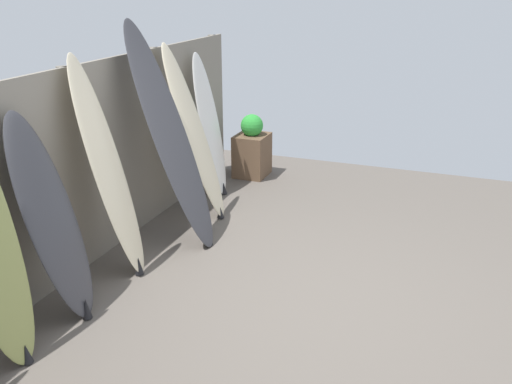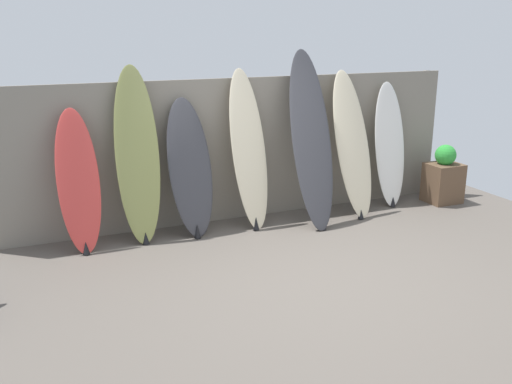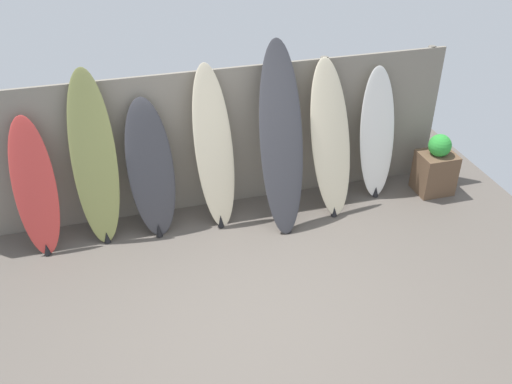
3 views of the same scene
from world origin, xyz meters
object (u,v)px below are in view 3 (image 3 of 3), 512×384
object	(u,v)px
surfboard_cream_5	(331,140)
surfboard_olive_1	(94,161)
surfboard_white_6	(377,135)
surfboard_charcoal_2	(151,170)
planter_box	(436,167)
surfboard_charcoal_4	(281,140)
surfboard_red_0	(35,189)
surfboard_cream_3	(214,150)

from	to	relation	value
surfboard_cream_5	surfboard_olive_1	bearing A→B (deg)	177.21
surfboard_cream_5	surfboard_white_6	size ratio (longest dim) A/B	1.11
surfboard_charcoal_2	surfboard_white_6	world-z (taller)	surfboard_white_6
planter_box	surfboard_charcoal_2	bearing A→B (deg)	177.30
surfboard_olive_1	surfboard_cream_5	world-z (taller)	surfboard_olive_1
surfboard_olive_1	surfboard_charcoal_4	distance (m)	2.12
surfboard_red_0	surfboard_cream_3	xyz separation A→B (m)	(2.02, 0.02, 0.18)
surfboard_charcoal_2	surfboard_charcoal_4	size ratio (longest dim) A/B	0.76
surfboard_charcoal_4	surfboard_cream_5	size ratio (longest dim) A/B	1.14
surfboard_olive_1	surfboard_charcoal_2	distance (m)	0.63
surfboard_cream_5	surfboard_charcoal_2	bearing A→B (deg)	177.41
surfboard_red_0	surfboard_charcoal_2	distance (m)	1.27
surfboard_charcoal_2	surfboard_olive_1	bearing A→B (deg)	176.52
surfboard_cream_5	surfboard_white_6	distance (m)	0.72
surfboard_red_0	surfboard_charcoal_4	world-z (taller)	surfboard_charcoal_4
surfboard_charcoal_4	surfboard_cream_5	world-z (taller)	surfboard_charcoal_4
planter_box	surfboard_charcoal_4	bearing A→B (deg)	-179.68
surfboard_olive_1	surfboard_cream_5	bearing A→B (deg)	-2.79
surfboard_olive_1	surfboard_white_6	distance (m)	3.46
surfboard_white_6	surfboard_olive_1	bearing A→B (deg)	-179.81
planter_box	surfboard_olive_1	bearing A→B (deg)	177.19
surfboard_white_6	surfboard_charcoal_4	bearing A→B (deg)	-170.24
surfboard_red_0	surfboard_cream_5	size ratio (longest dim) A/B	0.83
surfboard_charcoal_2	surfboard_charcoal_4	bearing A→B (deg)	-6.97
surfboard_olive_1	surfboard_cream_3	size ratio (longest dim) A/B	1.04
surfboard_olive_1	planter_box	bearing A→B (deg)	-2.81
surfboard_cream_5	surfboard_white_6	xyz separation A→B (m)	(0.69, 0.15, -0.10)
surfboard_olive_1	surfboard_white_6	bearing A→B (deg)	0.19
surfboard_charcoal_4	surfboard_charcoal_2	bearing A→B (deg)	173.03
surfboard_charcoal_2	planter_box	xyz separation A→B (m)	(3.64, -0.17, -0.45)
surfboard_red_0	surfboard_charcoal_2	bearing A→B (deg)	0.74
surfboard_charcoal_2	planter_box	world-z (taller)	surfboard_charcoal_2
surfboard_red_0	surfboard_cream_3	distance (m)	2.02
surfboard_olive_1	planter_box	size ratio (longest dim) A/B	2.43
surfboard_olive_1	planter_box	world-z (taller)	surfboard_olive_1
surfboard_cream_5	planter_box	size ratio (longest dim) A/B	2.27
surfboard_red_0	surfboard_white_6	size ratio (longest dim) A/B	0.93
surfboard_charcoal_4	surfboard_red_0	bearing A→B (deg)	176.55
surfboard_cream_3	surfboard_cream_5	distance (m)	1.41
surfboard_charcoal_2	surfboard_white_6	bearing A→B (deg)	0.97
surfboard_charcoal_4	surfboard_white_6	size ratio (longest dim) A/B	1.27
surfboard_charcoal_2	surfboard_charcoal_4	xyz separation A→B (m)	(1.50, -0.18, 0.26)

